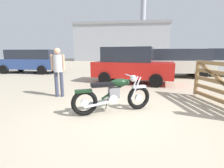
{
  "coord_description": "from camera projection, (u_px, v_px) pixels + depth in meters",
  "views": [
    {
      "loc": [
        0.39,
        -3.6,
        1.48
      ],
      "look_at": [
        -0.5,
        1.54,
        0.46
      ],
      "focal_mm": 25.25,
      "sensor_mm": 36.0,
      "label": 1
    }
  ],
  "objects": [
    {
      "name": "industrial_building",
      "position": [
        122.0,
        43.0,
        35.13
      ],
      "size": [
        18.76,
        13.91,
        14.94
      ],
      "rotation": [
        0.0,
        0.0,
        0.05
      ],
      "color": "#9EA0A8",
      "rests_on": "ground_plane"
    },
    {
      "name": "bystander",
      "position": [
        58.0,
        67.0,
        5.31
      ],
      "size": [
        0.45,
        0.3,
        1.66
      ],
      "rotation": [
        0.0,
        0.0,
        4.97
      ],
      "color": "#383D51",
      "rests_on": "ground_plane"
    },
    {
      "name": "white_estate_far",
      "position": [
        173.0,
        62.0,
        9.96
      ],
      "size": [
        4.81,
        2.21,
        1.74
      ],
      "rotation": [
        0.0,
        0.0,
        3.21
      ],
      "color": "black",
      "rests_on": "ground_plane"
    },
    {
      "name": "blue_hatchback_right",
      "position": [
        159.0,
        60.0,
        13.77
      ],
      "size": [
        4.72,
        2.01,
        1.74
      ],
      "rotation": [
        0.0,
        0.0,
        0.01
      ],
      "color": "black",
      "rests_on": "ground_plane"
    },
    {
      "name": "vintage_motorcycle",
      "position": [
        114.0,
        95.0,
        3.96
      ],
      "size": [
        1.88,
        1.08,
        0.94
      ],
      "rotation": [
        0.0,
        0.0,
        0.49
      ],
      "color": "black",
      "rests_on": "ground_plane"
    },
    {
      "name": "ground_plane",
      "position": [
        121.0,
        115.0,
        3.83
      ],
      "size": [
        80.0,
        80.0,
        0.0
      ],
      "primitive_type": "plane",
      "color": "tan"
    },
    {
      "name": "pale_sedan_back",
      "position": [
        221.0,
        62.0,
        10.43
      ],
      "size": [
        3.93,
        1.89,
        1.78
      ],
      "rotation": [
        0.0,
        0.0,
        3.12
      ],
      "color": "black",
      "rests_on": "ground_plane"
    },
    {
      "name": "silver_sedan_mid",
      "position": [
        31.0,
        61.0,
        12.03
      ],
      "size": [
        4.76,
        2.09,
        1.74
      ],
      "rotation": [
        0.0,
        0.0,
        3.18
      ],
      "color": "black",
      "rests_on": "ground_plane"
    },
    {
      "name": "dark_sedan_left",
      "position": [
        131.0,
        65.0,
        7.94
      ],
      "size": [
        4.09,
        2.24,
        1.78
      ],
      "rotation": [
        0.0,
        0.0,
        -0.14
      ],
      "color": "black",
      "rests_on": "ground_plane"
    }
  ]
}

